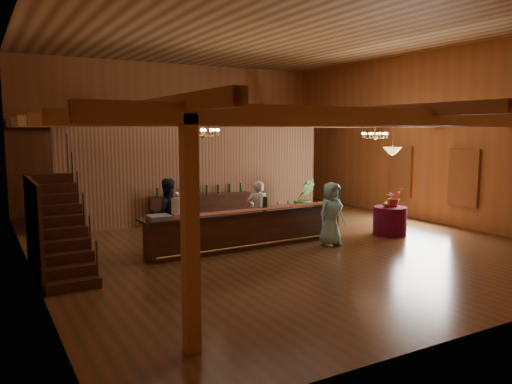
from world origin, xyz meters
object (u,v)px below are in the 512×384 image
raffle_drum (329,197)px  guest (331,214)px  chandelier_right (375,135)px  pendant_lamp (392,151)px  tasting_bar (250,228)px  round_table (390,221)px  bartender (258,210)px  staff_second (167,214)px  floor_plant (304,198)px  chandelier_left (203,132)px  beverage_dispenser (177,205)px  backbar_shelf (201,208)px

raffle_drum → guest: 1.16m
chandelier_right → pendant_lamp: same height
tasting_bar → round_table: size_ratio=6.14×
bartender → tasting_bar: bearing=68.3°
round_table → bartender: bartender is taller
pendant_lamp → staff_second: pendant_lamp is taller
tasting_bar → bartender: 0.98m
guest → floor_plant: size_ratio=1.25×
tasting_bar → bartender: bearing=44.9°
chandelier_left → floor_plant: bearing=25.9°
raffle_drum → bartender: bartender is taller
beverage_dispenser → raffle_drum: beverage_dispenser is taller
chandelier_right → floor_plant: bearing=127.9°
backbar_shelf → chandelier_right: (4.92, -2.62, 2.35)m
beverage_dispenser → bartender: size_ratio=0.37×
pendant_lamp → floor_plant: bearing=97.0°
raffle_drum → staff_second: 4.54m
bartender → floor_plant: size_ratio=1.22×
chandelier_right → staff_second: bearing=-177.5°
bartender → guest: size_ratio=0.97×
raffle_drum → pendant_lamp: pendant_lamp is taller
raffle_drum → staff_second: staff_second is taller
backbar_shelf → round_table: (3.93, -4.40, -0.06)m
bartender → staff_second: size_ratio=0.90×
bartender → floor_plant: bearing=-122.9°
pendant_lamp → guest: (-2.26, -0.20, -1.57)m
chandelier_right → bartender: 4.99m
backbar_shelf → round_table: backbar_shelf is taller
raffle_drum → round_table: size_ratio=0.36×
backbar_shelf → pendant_lamp: (3.93, -4.40, 1.94)m
bartender → round_table: bearing=-179.6°
raffle_drum → bartender: 2.05m
backbar_shelf → floor_plant: size_ratio=2.49×
chandelier_right → guest: bearing=-148.6°
beverage_dispenser → chandelier_right: size_ratio=0.75×
round_table → guest: 2.31m
bartender → backbar_shelf: bearing=-61.9°
beverage_dispenser → staff_second: bearing=87.2°
round_table → chandelier_left: bearing=165.6°
chandelier_right → guest: 4.29m
chandelier_right → floor_plant: 3.17m
chandelier_left → floor_plant: chandelier_left is taller
guest → floor_plant: (1.82, 3.81, -0.17)m
tasting_bar → staff_second: 2.12m
backbar_shelf → pendant_lamp: size_ratio=3.66×
backbar_shelf → raffle_drum: bearing=-48.5°
bartender → floor_plant: 3.86m
backbar_shelf → beverage_dispenser: bearing=-111.1°
tasting_bar → backbar_shelf: (0.26, 3.72, -0.02)m
pendant_lamp → chandelier_right: bearing=61.0°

